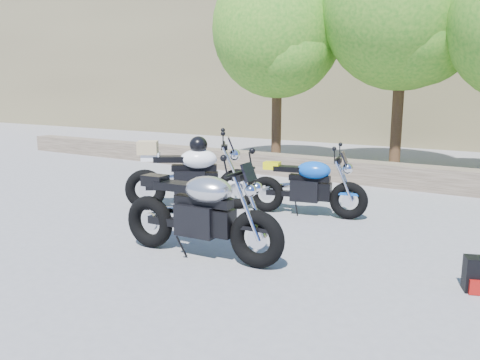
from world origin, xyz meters
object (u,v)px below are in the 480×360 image
at_px(silver_bike, 201,214).
at_px(backpack, 478,275).
at_px(white_bike, 191,174).
at_px(blue_bike, 307,187).

relative_size(silver_bike, backpack, 6.20).
distance_m(silver_bike, white_bike, 2.47).
distance_m(white_bike, blue_bike, 2.04).
bearing_deg(backpack, silver_bike, 172.54).
relative_size(silver_bike, white_bike, 1.13).
bearing_deg(backpack, blue_bike, 125.81).
height_order(white_bike, backpack, white_bike).
bearing_deg(white_bike, silver_bike, -83.35).
distance_m(white_bike, backpack, 4.85).
relative_size(silver_bike, blue_bike, 1.14).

